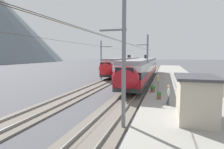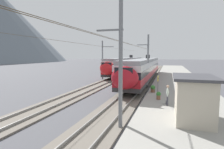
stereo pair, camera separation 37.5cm
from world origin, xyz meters
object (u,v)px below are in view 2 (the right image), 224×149
(platform_sign, at_px, (158,81))
(catenary_mast_far_side, at_px, (103,59))
(passenger_walking, at_px, (168,94))
(handbag_beside_passenger, at_px, (167,102))
(train_far_track, at_px, (127,65))
(train_near_platform, at_px, (144,68))
(potted_plant_platform_edge, at_px, (153,88))
(catenary_mast_west, at_px, (119,60))
(potted_plant_by_shelter, at_px, (158,95))
(catenary_mast_mid, at_px, (147,60))
(platform_shelter, at_px, (193,98))

(platform_sign, bearing_deg, catenary_mast_far_side, 38.43)
(passenger_walking, bearing_deg, catenary_mast_far_side, 35.09)
(platform_sign, bearing_deg, handbag_beside_passenger, -160.60)
(train_far_track, xyz_separation_m, catenary_mast_far_side, (-11.62, 1.84, 1.59))
(train_near_platform, height_order, train_far_track, same)
(platform_sign, bearing_deg, train_far_track, 19.34)
(train_near_platform, bearing_deg, platform_sign, -167.14)
(handbag_beside_passenger, distance_m, potted_plant_platform_edge, 4.96)
(catenary_mast_west, height_order, catenary_mast_far_side, catenary_mast_west)
(train_far_track, relative_size, catenary_mast_far_side, 0.63)
(potted_plant_by_shelter, bearing_deg, potted_plant_platform_edge, 13.54)
(catenary_mast_mid, relative_size, catenary_mast_far_side, 1.00)
(catenary_mast_far_side, bearing_deg, catenary_mast_mid, -128.87)
(catenary_mast_far_side, height_order, platform_shelter, catenary_mast_far_side)
(catenary_mast_mid, distance_m, passenger_walking, 10.07)
(catenary_mast_far_side, xyz_separation_m, platform_sign, (-13.37, -10.61, -1.95))
(catenary_mast_mid, height_order, platform_shelter, catenary_mast_mid)
(train_far_track, height_order, passenger_walking, train_far_track)
(passenger_walking, distance_m, potted_plant_platform_edge, 5.45)
(platform_shelter, bearing_deg, catenary_mast_far_side, 33.95)
(catenary_mast_west, bearing_deg, potted_plant_by_shelter, -15.82)
(train_far_track, distance_m, handbag_beside_passenger, 29.28)
(catenary_mast_far_side, distance_m, platform_shelter, 23.56)
(potted_plant_platform_edge, bearing_deg, platform_sign, -162.93)
(catenary_mast_far_side, bearing_deg, passenger_walking, -144.91)
(train_far_track, bearing_deg, train_near_platform, -153.88)
(platform_sign, bearing_deg, potted_plant_platform_edge, 17.07)
(passenger_walking, bearing_deg, platform_shelter, -152.79)
(potted_plant_platform_edge, xyz_separation_m, potted_plant_by_shelter, (-3.26, -0.79, -0.03))
(platform_sign, bearing_deg, platform_shelter, -157.73)
(catenary_mast_mid, distance_m, potted_plant_platform_edge, 5.27)
(catenary_mast_mid, bearing_deg, catenary_mast_west, -179.96)
(catenary_mast_far_side, relative_size, platform_shelter, 12.69)
(catenary_mast_west, xyz_separation_m, passenger_walking, (4.95, -2.75, -2.84))
(train_near_platform, relative_size, passenger_walking, 18.29)
(train_far_track, height_order, catenary_mast_mid, catenary_mast_mid)
(train_near_platform, distance_m, catenary_mast_west, 21.43)
(train_far_track, xyz_separation_m, platform_shelter, (-31.09, -11.27, -0.46))
(catenary_mast_far_side, distance_m, potted_plant_platform_edge, 15.34)
(train_far_track, height_order, handbag_beside_passenger, train_far_track)
(train_near_platform, distance_m, catenary_mast_mid, 7.28)
(handbag_beside_passenger, bearing_deg, catenary_mast_mid, 17.09)
(potted_plant_by_shelter, relative_size, platform_shelter, 0.19)
(potted_plant_by_shelter, bearing_deg, catenary_mast_west, 164.18)
(catenary_mast_far_side, bearing_deg, catenary_mast_west, -157.63)
(catenary_mast_west, relative_size, platform_shelter, 12.69)
(catenary_mast_mid, xyz_separation_m, potted_plant_by_shelter, (-7.44, -1.96, -3.03))
(catenary_mast_west, bearing_deg, catenary_mast_mid, 0.04)
(platform_shelter, bearing_deg, train_far_track, 19.92)
(handbag_beside_passenger, xyz_separation_m, potted_plant_platform_edge, (4.70, 1.56, 0.30))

